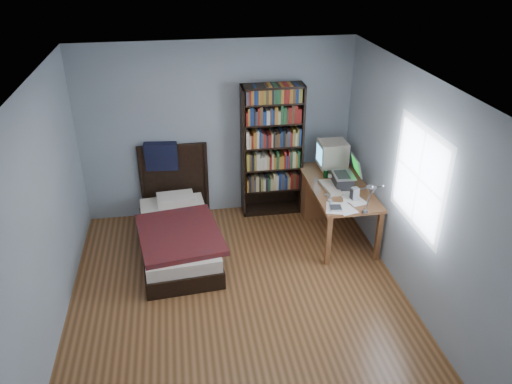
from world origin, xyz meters
TOP-DOWN VIEW (x-y plane):
  - room at (0.03, -0.00)m, footprint 4.20×4.24m
  - desk at (1.50, 1.62)m, footprint 0.75×1.54m
  - crt_monitor at (1.54, 1.66)m, footprint 0.38×0.36m
  - laptop at (1.57, 1.15)m, footprint 0.35×0.36m
  - desk_lamp at (1.48, 0.09)m, footprint 0.22×0.48m
  - keyboard at (1.37, 1.11)m, footprint 0.23×0.47m
  - speaker at (1.58, 0.77)m, footprint 0.10×0.10m
  - soda_can at (1.40, 1.45)m, footprint 0.06×0.06m
  - mouse at (1.46, 1.45)m, footprint 0.07×0.12m
  - phone_silver at (1.27, 0.90)m, footprint 0.09×0.12m
  - phone_grey at (1.26, 0.76)m, footprint 0.06×0.10m
  - external_drive at (1.27, 0.57)m, footprint 0.15×0.15m
  - bookshelf at (0.74, 1.94)m, footprint 0.86×0.30m
  - bed at (-0.65, 1.14)m, footprint 1.13×2.02m

SIDE VIEW (x-z plane):
  - bed at x=-0.65m, z-range -0.32..0.84m
  - desk at x=1.50m, z-range 0.05..0.78m
  - phone_grey at x=1.26m, z-range 0.73..0.75m
  - phone_silver at x=1.27m, z-range 0.73..0.75m
  - external_drive at x=1.27m, z-range 0.73..0.76m
  - keyboard at x=1.37m, z-range 0.72..0.77m
  - mouse at x=1.46m, z-range 0.73..0.77m
  - soda_can at x=1.40m, z-range 0.73..0.84m
  - speaker at x=1.58m, z-range 0.73..0.89m
  - laptop at x=1.57m, z-range 0.64..1.06m
  - bookshelf at x=0.74m, z-range 0.00..1.92m
  - crt_monitor at x=1.54m, z-range 0.76..1.19m
  - desk_lamp at x=1.48m, z-range 0.90..1.47m
  - room at x=0.03m, z-range 0.00..2.50m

